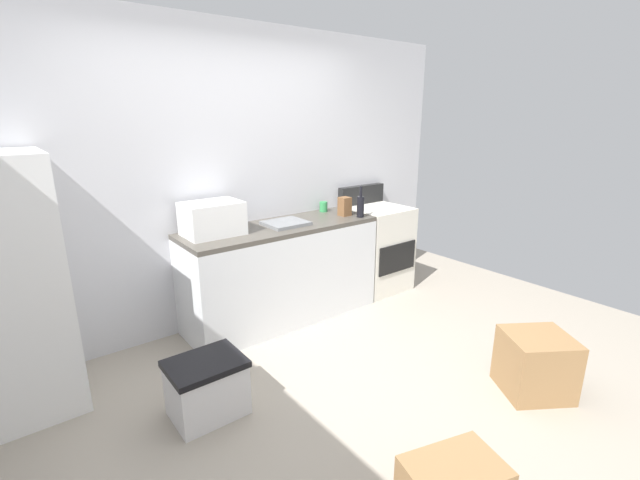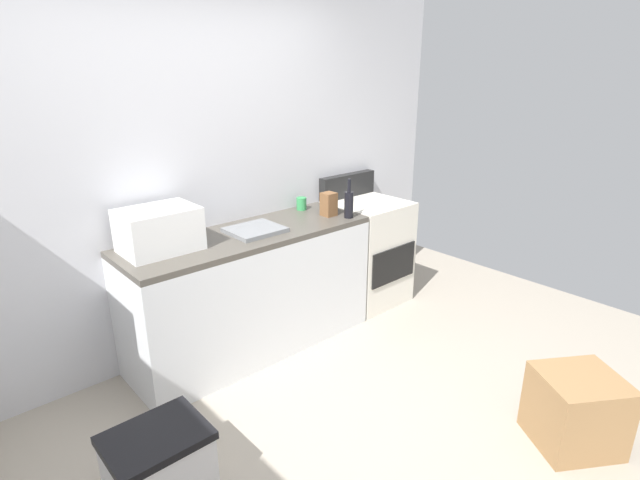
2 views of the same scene
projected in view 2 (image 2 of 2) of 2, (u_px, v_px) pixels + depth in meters
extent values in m
plane|color=#9E9384|center=(335.00, 453.00, 2.68)|extent=(6.00, 6.00, 0.00)
cube|color=silver|center=(180.00, 174.00, 3.34)|extent=(5.00, 0.10, 2.60)
cube|color=silver|center=(252.00, 294.00, 3.57)|extent=(1.80, 0.60, 0.86)
cube|color=#4C473F|center=(249.00, 235.00, 3.43)|extent=(1.80, 0.60, 0.04)
cube|color=silver|center=(367.00, 252.00, 4.33)|extent=(0.60, 0.60, 0.90)
cube|color=black|center=(394.00, 265.00, 4.13)|extent=(0.52, 0.02, 0.30)
cube|color=black|center=(347.00, 185.00, 4.33)|extent=(0.60, 0.08, 0.20)
cube|color=white|center=(159.00, 230.00, 3.04)|extent=(0.46, 0.34, 0.27)
cube|color=slate|center=(255.00, 230.00, 3.42)|extent=(0.36, 0.32, 0.03)
cylinder|color=black|center=(349.00, 205.00, 3.72)|extent=(0.07, 0.07, 0.20)
cylinder|color=black|center=(349.00, 185.00, 3.67)|extent=(0.03, 0.03, 0.10)
cylinder|color=#338C4C|center=(301.00, 204.00, 3.95)|extent=(0.08, 0.08, 0.10)
cube|color=brown|center=(329.00, 204.00, 3.78)|extent=(0.10, 0.10, 0.18)
cube|color=olive|center=(576.00, 410.00, 2.70)|extent=(0.56, 0.56, 0.42)
cube|color=silver|center=(160.00, 470.00, 2.35)|extent=(0.44, 0.34, 0.34)
cube|color=black|center=(155.00, 438.00, 2.29)|extent=(0.46, 0.36, 0.04)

